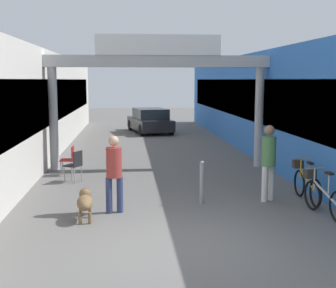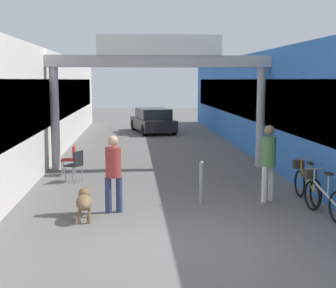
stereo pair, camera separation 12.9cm
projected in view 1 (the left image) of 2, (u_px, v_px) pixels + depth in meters
ground_plane at (186, 244)px, 8.25m from camera, size 80.00×80.00×0.00m
storefront_left at (23, 104)px, 18.40m from camera, size 3.00×26.00×3.87m
storefront_right at (275, 103)px, 19.28m from camera, size 3.00×26.00×3.87m
arcade_sign_gateway at (158, 74)px, 14.96m from camera, size 7.40×0.47×4.29m
pedestrian_with_dog at (114, 169)px, 10.10m from camera, size 0.40×0.40×1.69m
pedestrian_companion at (269, 158)px, 11.08m from camera, size 0.47×0.47×1.82m
dog_on_leash at (85, 202)px, 9.65m from camera, size 0.37×0.84×0.61m
bicycle_silver_nearest at (322, 195)px, 10.00m from camera, size 0.46×1.68×0.98m
bicycle_orange_second at (306, 183)px, 11.20m from camera, size 0.46×1.69×0.98m
bollard_post_metal at (202, 182)px, 10.90m from camera, size 0.10×0.10×1.02m
cafe_chair_black_nearer at (75, 163)px, 13.21m from camera, size 0.54×0.54×0.89m
cafe_chair_red_farther at (70, 158)px, 14.15m from camera, size 0.41×0.41×0.89m
parked_car_black at (150, 121)px, 25.59m from camera, size 2.47×4.26×1.33m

